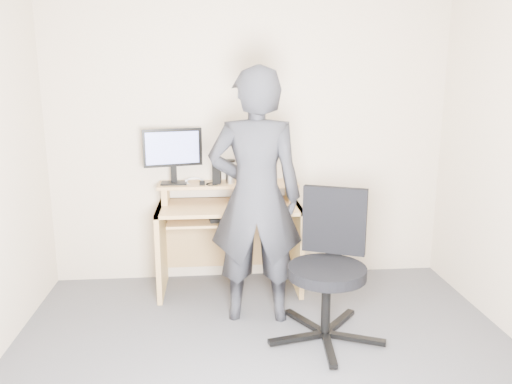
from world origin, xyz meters
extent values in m
cube|color=beige|center=(0.00, 1.75, 1.25)|extent=(3.50, 0.02, 2.50)
cube|color=#DAB86A|center=(-0.78, 1.45, 0.38)|extent=(0.04, 0.60, 0.75)
cube|color=#DAB86A|center=(0.38, 1.45, 0.38)|extent=(0.04, 0.60, 0.75)
cube|color=#DAB86A|center=(-0.20, 1.45, 0.73)|extent=(1.20, 0.60, 0.03)
cube|color=#DAB86A|center=(-0.20, 1.37, 0.64)|extent=(1.02, 0.38, 0.02)
cube|color=#DAB86A|center=(-0.74, 1.60, 0.82)|extent=(0.05, 0.28, 0.15)
cube|color=#DAB86A|center=(0.34, 1.60, 0.82)|extent=(0.05, 0.28, 0.15)
cube|color=#DAB86A|center=(-0.20, 1.60, 0.90)|extent=(1.20, 0.30, 0.02)
cube|color=#DAB86A|center=(-0.20, 1.74, 0.42)|extent=(1.20, 0.03, 0.65)
cube|color=black|center=(-0.66, 1.59, 0.92)|extent=(0.22, 0.14, 0.01)
cube|color=black|center=(-0.66, 1.61, 0.99)|extent=(0.05, 0.04, 0.14)
cube|color=black|center=(-0.66, 1.59, 1.22)|extent=(0.49, 0.16, 0.32)
cube|color=#8794EA|center=(-0.66, 1.57, 1.22)|extent=(0.43, 0.12, 0.27)
cube|color=black|center=(-0.30, 1.59, 1.01)|extent=(0.08, 0.14, 0.20)
cylinder|color=#BABABF|center=(-0.18, 1.59, 1.00)|extent=(0.09, 0.09, 0.18)
cube|color=black|center=(-0.02, 1.56, 0.92)|extent=(0.10, 0.14, 0.01)
cube|color=black|center=(-0.42, 1.53, 0.93)|extent=(0.05, 0.04, 0.03)
torus|color=silver|center=(-0.49, 1.63, 0.92)|extent=(0.16, 0.16, 0.06)
cube|color=black|center=(-0.14, 1.36, 0.67)|extent=(0.48, 0.23, 0.03)
ellipsoid|color=black|center=(0.04, 1.35, 0.77)|extent=(0.11, 0.09, 0.04)
cube|color=black|center=(0.63, 0.43, 0.04)|extent=(0.40, 0.21, 0.03)
cube|color=black|center=(0.57, 0.67, 0.04)|extent=(0.31, 0.34, 0.03)
cube|color=black|center=(0.32, 0.70, 0.04)|extent=(0.25, 0.38, 0.03)
cube|color=black|center=(0.22, 0.46, 0.04)|extent=(0.41, 0.14, 0.03)
cube|color=black|center=(0.41, 0.30, 0.04)|extent=(0.09, 0.41, 0.03)
cylinder|color=black|center=(0.43, 0.51, 0.27)|extent=(0.06, 0.06, 0.43)
cylinder|color=black|center=(0.43, 0.51, 0.50)|extent=(0.54, 0.54, 0.08)
cube|color=black|center=(0.52, 0.73, 0.81)|extent=(0.44, 0.24, 0.48)
imported|color=black|center=(-0.03, 0.90, 0.94)|extent=(0.72, 0.51, 1.89)
camera|label=1|loc=(-0.34, -2.63, 1.80)|focal=35.00mm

